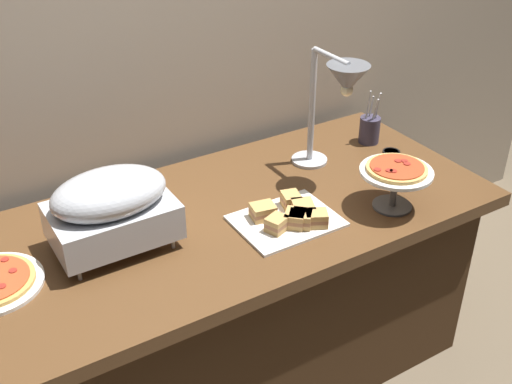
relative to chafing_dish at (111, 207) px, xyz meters
name	(u,v)px	position (x,y,z in m)	size (l,w,h in m)	color
ground_plane	(230,372)	(0.38, -0.02, -0.91)	(8.00, 8.00, 0.00)	brown
back_wall	(155,49)	(0.38, 0.48, 0.29)	(4.40, 0.04, 2.40)	tan
buffet_table	(227,298)	(0.38, -0.02, -0.52)	(1.90, 0.84, 0.76)	brown
chafing_dish	(111,207)	(0.00, 0.00, 0.00)	(0.38, 0.25, 0.26)	#B7BABF
heat_lamp	(340,89)	(0.85, -0.01, 0.21)	(0.15, 0.34, 0.46)	#B7BABF
pizza_plate_center	(396,174)	(0.90, -0.28, -0.02)	(0.25, 0.25, 0.16)	#595B60
sandwich_platter	(290,216)	(0.54, -0.18, -0.12)	(0.34, 0.26, 0.06)	white
sauce_cup_near	(391,154)	(1.14, -0.01, -0.13)	(0.07, 0.07, 0.03)	black
sauce_cup_far	(144,197)	(0.18, 0.20, -0.13)	(0.06, 0.06, 0.04)	black
utensil_holder	(370,129)	(1.16, 0.15, -0.09)	(0.08, 0.08, 0.23)	#383347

